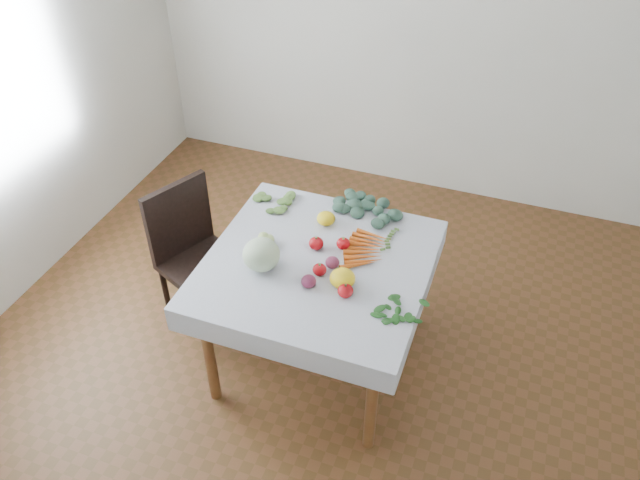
# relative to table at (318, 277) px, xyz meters

# --- Properties ---
(ground) EXTENTS (4.00, 4.00, 0.00)m
(ground) POSITION_rel_table_xyz_m (0.00, 0.00, -0.65)
(ground) COLOR brown
(back_wall) EXTENTS (4.00, 0.04, 2.70)m
(back_wall) POSITION_rel_table_xyz_m (0.00, 2.00, 0.70)
(back_wall) COLOR silver
(back_wall) RESTS_ON ground
(table) EXTENTS (1.00, 1.00, 0.75)m
(table) POSITION_rel_table_xyz_m (0.00, 0.00, 0.00)
(table) COLOR brown
(table) RESTS_ON ground
(tablecloth) EXTENTS (1.12, 1.12, 0.01)m
(tablecloth) POSITION_rel_table_xyz_m (0.00, 0.00, 0.10)
(tablecloth) COLOR silver
(tablecloth) RESTS_ON table
(chair) EXTENTS (0.55, 0.55, 0.92)m
(chair) POSITION_rel_table_xyz_m (-0.81, 0.10, -0.12)
(chair) COLOR black
(chair) RESTS_ON ground
(cabbage) EXTENTS (0.22, 0.22, 0.17)m
(cabbage) POSITION_rel_table_xyz_m (-0.25, -0.13, 0.19)
(cabbage) COLOR #B5C5A4
(cabbage) RESTS_ON tablecloth
(tomato_a) EXTENTS (0.10, 0.10, 0.07)m
(tomato_a) POSITION_rel_table_xyz_m (-0.04, 0.10, 0.14)
(tomato_a) COLOR #AE0B11
(tomato_a) RESTS_ON tablecloth
(tomato_b) EXTENTS (0.07, 0.07, 0.06)m
(tomato_b) POSITION_rel_table_xyz_m (0.09, 0.15, 0.13)
(tomato_b) COLOR #AE0B11
(tomato_b) RESTS_ON tablecloth
(tomato_c) EXTENTS (0.09, 0.09, 0.06)m
(tomato_c) POSITION_rel_table_xyz_m (0.04, -0.08, 0.13)
(tomato_c) COLOR #AE0B11
(tomato_c) RESTS_ON tablecloth
(tomato_d) EXTENTS (0.08, 0.08, 0.07)m
(tomato_d) POSITION_rel_table_xyz_m (0.21, -0.19, 0.14)
(tomato_d) COLOR #AE0B11
(tomato_d) RESTS_ON tablecloth
(heirloom_back) EXTENTS (0.12, 0.12, 0.07)m
(heirloom_back) POSITION_rel_table_xyz_m (-0.07, 0.31, 0.14)
(heirloom_back) COLOR yellow
(heirloom_back) RESTS_ON tablecloth
(heirloom_front) EXTENTS (0.16, 0.16, 0.09)m
(heirloom_front) POSITION_rel_table_xyz_m (0.17, -0.12, 0.15)
(heirloom_front) COLOR yellow
(heirloom_front) RESTS_ON tablecloth
(onion_a) EXTENTS (0.09, 0.09, 0.06)m
(onion_a) POSITION_rel_table_xyz_m (0.08, -0.01, 0.13)
(onion_a) COLOR #541836
(onion_a) RESTS_ON tablecloth
(onion_b) EXTENTS (0.09, 0.09, 0.06)m
(onion_b) POSITION_rel_table_xyz_m (0.02, -0.18, 0.13)
(onion_b) COLOR #541836
(onion_b) RESTS_ON tablecloth
(tomatillo_cluster) EXTENTS (0.09, 0.12, 0.05)m
(tomatillo_cluster) POSITION_rel_table_xyz_m (-0.34, 0.02, 0.13)
(tomatillo_cluster) COLOR #BDD379
(tomatillo_cluster) RESTS_ON tablecloth
(carrot_bunch) EXTENTS (0.20, 0.35, 0.03)m
(carrot_bunch) POSITION_rel_table_xyz_m (0.21, 0.16, 0.12)
(carrot_bunch) COLOR orange
(carrot_bunch) RESTS_ON tablecloth
(kale_bunch) EXTENTS (0.35, 0.32, 0.05)m
(kale_bunch) POSITION_rel_table_xyz_m (0.12, 0.48, 0.13)
(kale_bunch) COLOR #375A4A
(kale_bunch) RESTS_ON tablecloth
(basil_bunch) EXTENTS (0.23, 0.19, 0.01)m
(basil_bunch) POSITION_rel_table_xyz_m (0.48, -0.19, 0.11)
(basil_bunch) COLOR #1B4C17
(basil_bunch) RESTS_ON tablecloth
(dill_bunch) EXTENTS (0.22, 0.21, 0.03)m
(dill_bunch) POSITION_rel_table_xyz_m (-0.40, 0.39, 0.12)
(dill_bunch) COLOR #597F3A
(dill_bunch) RESTS_ON tablecloth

